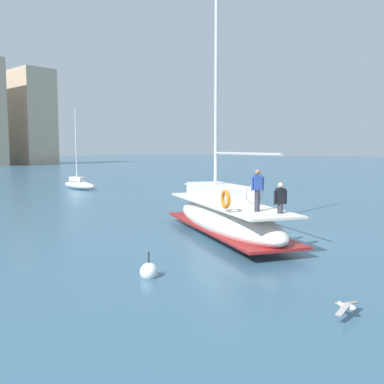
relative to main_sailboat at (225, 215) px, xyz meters
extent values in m
plane|color=#38607A|center=(0.86, -1.59, -0.90)|extent=(400.00, 400.00, 0.00)
ellipsoid|color=white|center=(-0.03, -0.07, -0.20)|extent=(6.67, 9.59, 1.40)
cube|color=maroon|center=(-0.03, -0.07, -0.52)|extent=(6.60, 9.43, 0.10)
cube|color=beige|center=(-0.03, -0.07, 0.54)|extent=(6.28, 9.07, 0.08)
cube|color=white|center=(0.31, 0.57, 0.93)|extent=(3.53, 4.60, 0.70)
cylinder|color=silver|center=(0.54, 0.99, 5.96)|extent=(0.16, 0.16, 10.76)
cylinder|color=#B7B7BC|center=(-0.83, -1.54, 2.70)|extent=(2.84, 5.13, 0.12)
cylinder|color=silver|center=(2.06, 3.82, 1.05)|extent=(0.82, 0.48, 0.06)
torus|color=orange|center=(-2.32, -1.83, 1.05)|extent=(0.46, 0.68, 0.70)
cylinder|color=#33333D|center=(-1.40, -2.60, 0.98)|extent=(0.20, 0.20, 0.80)
cube|color=#3351AD|center=(-1.40, -2.60, 1.66)|extent=(0.38, 0.33, 0.56)
sphere|color=#9E7051|center=(-1.40, -2.60, 2.05)|extent=(0.20, 0.20, 0.20)
cylinder|color=#3351AD|center=(-1.60, -2.50, 1.61)|extent=(0.09, 0.09, 0.50)
cylinder|color=#3351AD|center=(-1.21, -2.70, 1.61)|extent=(0.09, 0.09, 0.50)
cylinder|color=#33333D|center=(-1.26, -3.49, 0.75)|extent=(0.20, 0.20, 0.35)
cube|color=black|center=(-1.26, -3.49, 1.21)|extent=(0.38, 0.33, 0.56)
sphere|color=beige|center=(-1.26, -3.49, 1.60)|extent=(0.20, 0.20, 0.20)
cylinder|color=black|center=(-1.45, -3.39, 1.16)|extent=(0.09, 0.09, 0.50)
cylinder|color=black|center=(-1.07, -3.60, 1.16)|extent=(0.09, 0.09, 0.50)
torus|color=silver|center=(-1.29, -2.39, 1.20)|extent=(0.70, 0.41, 0.76)
ellipsoid|color=silver|center=(8.02, 23.74, -0.53)|extent=(1.10, 4.65, 0.75)
cube|color=silver|center=(8.02, 23.97, 0.05)|extent=(0.71, 1.86, 0.40)
cylinder|color=silver|center=(8.02, 24.08, 3.22)|extent=(0.12, 0.12, 6.75)
ellipsoid|color=silver|center=(-5.50, -7.82, -0.64)|extent=(0.19, 0.37, 0.16)
sphere|color=silver|center=(-5.51, -7.63, -0.61)|extent=(0.11, 0.11, 0.11)
cone|color=gold|center=(-5.51, -7.56, -0.62)|extent=(0.04, 0.07, 0.04)
cube|color=#9E9993|center=(-5.78, -7.82, -0.62)|extent=(0.55, 0.16, 0.14)
cube|color=#9E9993|center=(-5.22, -7.81, -0.62)|extent=(0.55, 0.16, 0.14)
sphere|color=silver|center=(-6.40, -2.16, -0.74)|extent=(0.54, 0.54, 0.54)
cylinder|color=black|center=(-6.40, -2.16, -0.44)|extent=(0.04, 0.04, 0.60)
cube|color=#C6AD8E|center=(38.97, 91.90, 10.72)|extent=(7.94, 11.24, 23.24)
camera|label=1|loc=(-14.81, -11.59, 2.90)|focal=40.55mm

